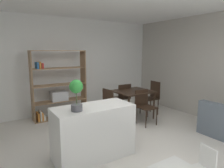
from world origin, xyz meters
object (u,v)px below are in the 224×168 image
child_chair_right (203,167)px  dining_table (133,94)px  kitchen_island (94,132)px  open_bookshelf (57,89)px  dining_chair_far (123,96)px  dining_chair_island_side (111,103)px  potted_plant_on_island (76,92)px  dining_chair_near (144,104)px  dining_chair_window_side (152,95)px

child_chair_right → dining_table: dining_table is taller
kitchen_island → open_bookshelf: (0.11, 2.40, 0.36)m
dining_chair_far → dining_chair_island_side: (-0.71, -0.48, 0.00)m
child_chair_right → dining_table: bearing=169.5°
potted_plant_on_island → open_bookshelf: bearing=79.8°
open_bookshelf → dining_chair_near: 2.40m
open_bookshelf → dining_chair_island_side: open_bookshelf is taller
dining_table → potted_plant_on_island: bearing=-148.5°
open_bookshelf → dining_chair_far: open_bookshelf is taller
kitchen_island → potted_plant_on_island: size_ratio=2.75×
child_chair_right → dining_chair_island_side: dining_chair_island_side is taller
dining_chair_near → dining_chair_window_side: size_ratio=0.89×
child_chair_right → dining_chair_island_side: (0.30, 2.77, 0.22)m
open_bookshelf → dining_chair_near: (1.75, -1.62, -0.30)m
open_bookshelf → dining_chair_island_side: size_ratio=2.07×
dining_chair_near → dining_chair_window_side: dining_chair_window_side is taller
dining_chair_window_side → open_bookshelf: bearing=-111.0°
child_chair_right → dining_chair_near: 2.54m
dining_chair_far → dining_chair_island_side: 0.85m
dining_chair_far → dining_chair_near: bearing=92.7°
kitchen_island → dining_chair_far: kitchen_island is taller
dining_chair_island_side → dining_table: bearing=-95.2°
child_chair_right → dining_chair_near: size_ratio=0.70×
dining_table → dining_chair_window_side: size_ratio=1.02×
kitchen_island → dining_chair_window_side: 2.86m
kitchen_island → child_chair_right: (0.84, -1.54, -0.13)m
dining_table → dining_chair_island_side: bearing=-179.2°
dining_chair_near → open_bookshelf: bearing=138.9°
potted_plant_on_island → dining_chair_near: bearing=21.9°
potted_plant_on_island → open_bookshelf: (0.45, 2.50, -0.41)m
dining_chair_far → open_bookshelf: bearing=-19.3°
dining_chair_far → dining_table: bearing=92.7°
kitchen_island → dining_chair_island_side: kitchen_island is taller
potted_plant_on_island → dining_table: (2.19, 1.35, -0.54)m
child_chair_right → dining_chair_far: size_ratio=0.67×
kitchen_island → dining_table: 2.24m
open_bookshelf → dining_chair_island_side: 1.58m
child_chair_right → dining_table: size_ratio=0.61×
open_bookshelf → dining_chair_window_side: bearing=-25.3°
kitchen_island → dining_chair_far: size_ratio=1.52×
dining_chair_near → dining_chair_island_side: dining_chair_island_side is taller
dining_table → dining_chair_island_side: (-0.71, -0.01, -0.14)m
open_bookshelf → child_chair_right: (0.73, -3.94, -0.49)m
kitchen_island → child_chair_right: size_ratio=2.26×
kitchen_island → dining_chair_near: size_ratio=1.58×
kitchen_island → dining_chair_window_side: (2.58, 1.23, 0.11)m
potted_plant_on_island → dining_chair_far: bearing=39.6°
potted_plant_on_island → dining_chair_window_side: 3.27m
dining_chair_near → dining_chair_window_side: 0.85m
dining_chair_far → dining_chair_window_side: size_ratio=0.93×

